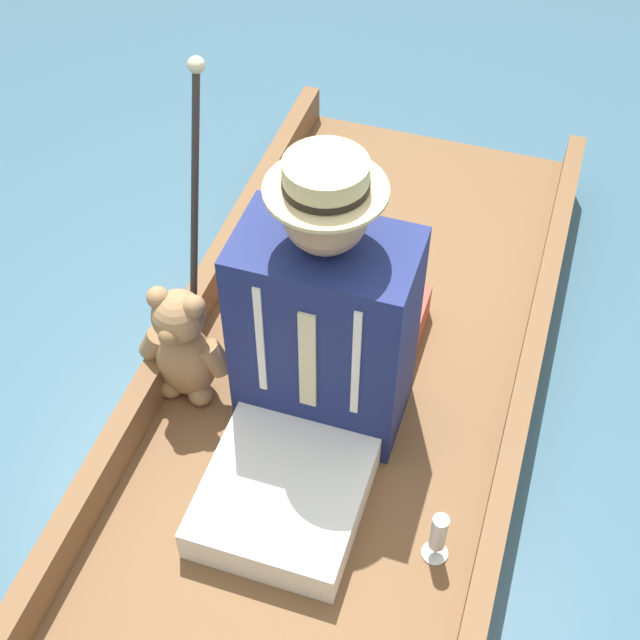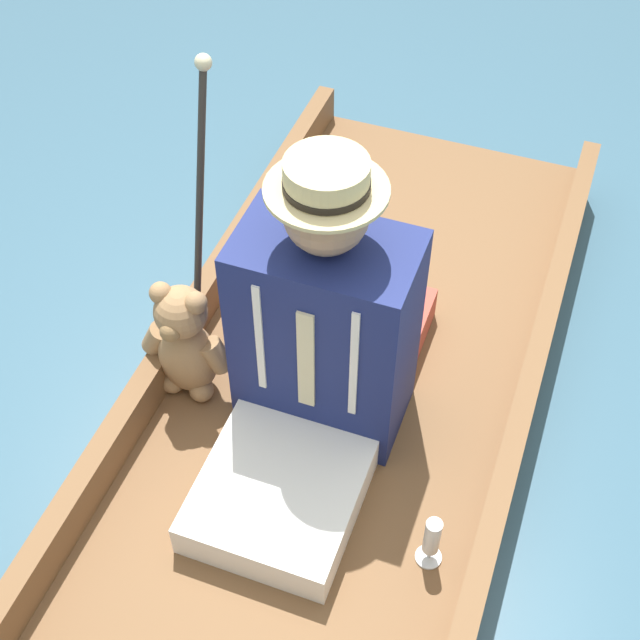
{
  "view_description": "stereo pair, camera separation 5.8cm",
  "coord_description": "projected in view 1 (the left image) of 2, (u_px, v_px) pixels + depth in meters",
  "views": [
    {
      "loc": [
        -0.43,
        1.36,
        2.18
      ],
      "look_at": [
        0.03,
        -0.05,
        0.53
      ],
      "focal_mm": 50.0,
      "sensor_mm": 36.0,
      "label": 1
    },
    {
      "loc": [
        -0.48,
        1.35,
        2.18
      ],
      "look_at": [
        0.03,
        -0.05,
        0.53
      ],
      "focal_mm": 50.0,
      "sensor_mm": 36.0,
      "label": 2
    }
  ],
  "objects": [
    {
      "name": "punt_boat",
      "position": [
        324.0,
        443.0,
        2.52
      ],
      "size": [
        1.07,
        2.86,
        0.24
      ],
      "color": "brown",
      "rests_on": "ground_plane"
    },
    {
      "name": "seated_person",
      "position": [
        318.0,
        348.0,
        2.28
      ],
      "size": [
        0.45,
        0.71,
        0.87
      ],
      "rotation": [
        0.0,
        0.0,
        0.16
      ],
      "color": "white",
      "rests_on": "punt_boat"
    },
    {
      "name": "seat_cushion",
      "position": [
        347.0,
        318.0,
        2.7
      ],
      "size": [
        0.45,
        0.31,
        0.11
      ],
      "color": "#B24738",
      "rests_on": "punt_boat"
    },
    {
      "name": "teddy_bear",
      "position": [
        183.0,
        348.0,
        2.45
      ],
      "size": [
        0.28,
        0.16,
        0.4
      ],
      "color": "#9E754C",
      "rests_on": "punt_boat"
    },
    {
      "name": "wine_glass",
      "position": [
        438.0,
        535.0,
        2.17
      ],
      "size": [
        0.07,
        0.07,
        0.17
      ],
      "color": "silver",
      "rests_on": "punt_boat"
    },
    {
      "name": "ground_plane",
      "position": [
        324.0,
        457.0,
        2.58
      ],
      "size": [
        16.0,
        16.0,
        0.0
      ],
      "primitive_type": "plane",
      "color": "#385B70"
    },
    {
      "name": "walking_cane",
      "position": [
        195.0,
        206.0,
        2.34
      ],
      "size": [
        0.04,
        0.29,
        0.91
      ],
      "color": "#2D2823",
      "rests_on": "punt_boat"
    }
  ]
}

